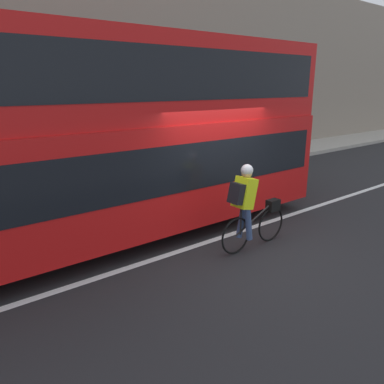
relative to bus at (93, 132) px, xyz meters
The scene contains 6 objects.
ground_plane 3.27m from the bus, 39.03° to the right, with size 80.00×80.00×0.00m, color #232326.
road_center_line 3.16m from the bus, 34.58° to the right, with size 50.00×0.14×0.01m, color silver.
sidewalk_curb 4.95m from the bus, 64.54° to the left, with size 60.00×2.31×0.15m.
building_facade 5.91m from the bus, 70.17° to the left, with size 60.00×0.30×7.22m.
bus is the anchor object (origin of this frame).
cyclist_on_bike 3.09m from the bus, 45.93° to the right, with size 1.62×0.32×1.62m.
Camera 1 is at (-4.70, -4.87, 2.94)m, focal length 35.00 mm.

